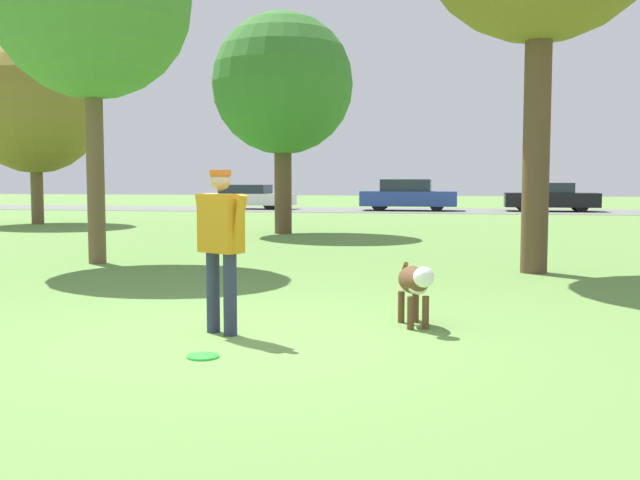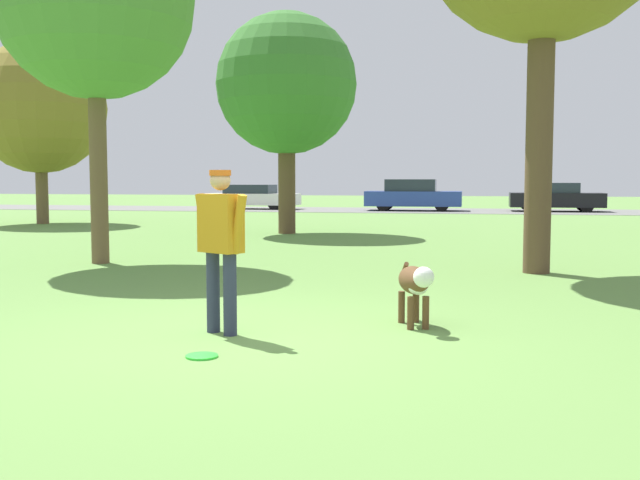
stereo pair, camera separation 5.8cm
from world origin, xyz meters
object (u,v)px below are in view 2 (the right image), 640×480
at_px(tree_far_left, 39,108).
at_px(parked_car_white, 252,197).
at_px(person, 221,237).
at_px(dog, 415,283).
at_px(frisbee, 202,356).
at_px(tree_mid_center, 286,85).
at_px(tree_near_left, 94,0).
at_px(parked_car_blue, 413,195).
at_px(parked_car_black, 556,197).

xyz_separation_m(tree_far_left, parked_car_white, (3.28, 13.15, -3.24)).
bearing_deg(person, tree_far_left, 155.86).
height_order(dog, parked_car_white, parked_car_white).
height_order(dog, tree_far_left, tree_far_left).
distance_m(frisbee, parked_car_white, 31.12).
relative_size(frisbee, tree_mid_center, 0.05).
bearing_deg(dog, frisbee, -64.66).
bearing_deg(frisbee, tree_mid_center, 101.59).
relative_size(tree_near_left, parked_car_white, 1.38).
height_order(parked_car_white, parked_car_blue, parked_car_blue).
bearing_deg(dog, tree_far_left, -157.74).
distance_m(tree_far_left, tree_near_left, 12.95).
relative_size(person, parked_car_blue, 0.35).
xyz_separation_m(frisbee, tree_far_left, (-12.02, 16.71, 3.85)).
distance_m(dog, tree_near_left, 8.64).
bearing_deg(person, frisbee, -51.78).
bearing_deg(parked_car_blue, person, -89.46).
height_order(person, parked_car_black, person).
height_order(frisbee, parked_car_black, parked_car_black).
bearing_deg(dog, person, -88.30).
xyz_separation_m(person, tree_far_left, (-11.87, 15.75, 2.91)).
relative_size(parked_car_white, parked_car_blue, 1.03).
bearing_deg(tree_near_left, tree_far_left, 126.53).
bearing_deg(person, parked_car_black, 107.38).
height_order(tree_mid_center, tree_far_left, tree_far_left).
relative_size(tree_far_left, parked_car_white, 1.31).
height_order(frisbee, tree_far_left, tree_far_left).
relative_size(dog, parked_car_white, 0.21).
bearing_deg(frisbee, parked_car_blue, 91.44).
bearing_deg(parked_car_blue, tree_far_left, -131.98).
relative_size(person, frisbee, 5.81).
bearing_deg(tree_far_left, frisbee, -54.26).
distance_m(frisbee, tree_far_left, 20.94).
bearing_deg(tree_mid_center, frisbee, -78.41).
relative_size(tree_far_left, parked_car_blue, 1.35).
relative_size(tree_mid_center, tree_far_left, 0.99).
bearing_deg(parked_car_black, parked_car_white, -179.01).
height_order(dog, tree_mid_center, tree_mid_center).
bearing_deg(dog, parked_car_blue, 164.89).
distance_m(dog, parked_car_black, 28.67).
distance_m(frisbee, parked_car_black, 30.60).
bearing_deg(frisbee, person, 99.34).
distance_m(tree_near_left, parked_car_blue, 23.80).
xyz_separation_m(frisbee, parked_car_black, (5.76, 30.05, 0.64)).
relative_size(dog, tree_near_left, 0.15).
bearing_deg(tree_mid_center, parked_car_black, 61.55).
bearing_deg(person, dog, 50.61).
height_order(dog, parked_car_blue, parked_car_blue).
distance_m(tree_mid_center, parked_car_white, 17.18).
bearing_deg(tree_near_left, dog, -37.84).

